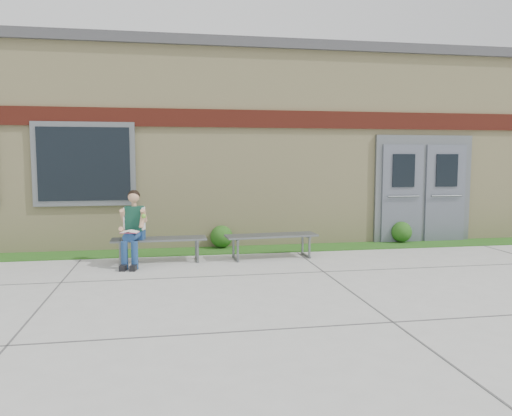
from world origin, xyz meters
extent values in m
plane|color=#9E9E99|center=(0.00, 0.00, 0.00)|extent=(80.00, 80.00, 0.00)
cube|color=#244F15|center=(0.00, 2.60, 0.01)|extent=(16.00, 0.80, 0.02)
cube|color=beige|center=(0.00, 6.00, 2.00)|extent=(16.00, 6.00, 4.00)
cube|color=#3F3F42|center=(0.00, 6.00, 4.10)|extent=(16.20, 6.20, 0.20)
cube|color=maroon|center=(0.00, 2.97, 2.60)|extent=(16.00, 0.06, 0.35)
cube|color=slate|center=(-3.00, 2.96, 1.70)|extent=(1.90, 0.08, 1.60)
cube|color=black|center=(-3.00, 2.92, 1.70)|extent=(1.70, 0.04, 1.40)
cube|color=slate|center=(4.00, 2.96, 1.15)|extent=(2.20, 0.08, 2.30)
cube|color=slate|center=(3.50, 2.91, 1.05)|extent=(0.92, 0.06, 2.10)
cube|color=slate|center=(4.50, 2.91, 1.05)|extent=(0.92, 0.06, 2.10)
cube|color=slate|center=(-1.60, 1.74, 0.41)|extent=(1.64, 0.49, 0.03)
cube|color=slate|center=(-2.25, 1.74, 0.19)|extent=(0.05, 0.45, 0.37)
cube|color=slate|center=(-0.95, 1.74, 0.19)|extent=(0.05, 0.45, 0.37)
cube|color=slate|center=(0.40, 1.74, 0.42)|extent=(1.70, 0.59, 0.03)
cube|color=slate|center=(-0.27, 1.74, 0.19)|extent=(0.08, 0.46, 0.38)
cube|color=slate|center=(1.07, 1.74, 0.19)|extent=(0.08, 0.46, 0.38)
cube|color=navy|center=(-2.01, 1.69, 0.50)|extent=(0.35, 0.28, 0.15)
cube|color=#113E2B|center=(-2.01, 1.68, 0.78)|extent=(0.32, 0.24, 0.43)
sphere|color=tan|center=(-2.01, 1.67, 1.15)|extent=(0.23, 0.23, 0.19)
sphere|color=black|center=(-2.01, 1.69, 1.17)|extent=(0.24, 0.24, 0.20)
cylinder|color=navy|center=(-2.13, 1.47, 0.52)|extent=(0.21, 0.41, 0.14)
cylinder|color=navy|center=(-1.97, 1.44, 0.52)|extent=(0.21, 0.41, 0.14)
cylinder|color=navy|center=(-2.15, 1.25, 0.23)|extent=(0.11, 0.11, 0.46)
cylinder|color=navy|center=(-1.99, 1.22, 0.23)|extent=(0.11, 0.11, 0.46)
cube|color=black|center=(-2.17, 1.19, 0.05)|extent=(0.13, 0.25, 0.09)
cube|color=black|center=(-2.00, 1.16, 0.05)|extent=(0.13, 0.25, 0.09)
cylinder|color=tan|center=(-2.19, 1.65, 0.84)|extent=(0.12, 0.22, 0.24)
cylinder|color=tan|center=(-1.85, 1.59, 0.84)|extent=(0.12, 0.22, 0.24)
cube|color=white|center=(-2.07, 1.35, 0.61)|extent=(0.32, 0.25, 0.01)
cube|color=#C0486D|center=(-2.07, 1.35, 0.60)|extent=(0.32, 0.26, 0.01)
sphere|color=#6BB731|center=(-1.84, 1.46, 0.85)|extent=(0.08, 0.08, 0.08)
sphere|color=#244F15|center=(-0.39, 2.85, 0.24)|extent=(0.45, 0.45, 0.45)
sphere|color=#244F15|center=(3.48, 2.85, 0.24)|extent=(0.44, 0.44, 0.44)
camera|label=1|loc=(-1.43, -7.02, 1.81)|focal=35.00mm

